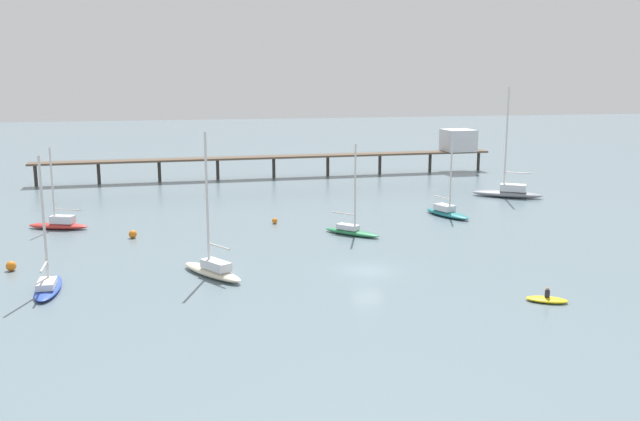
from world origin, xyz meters
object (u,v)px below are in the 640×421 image
object	(u,v)px
mooring_buoy_inner	(133,234)
mooring_buoy_mid	(275,221)
sailboat_green	(351,229)
dinghy_yellow	(547,299)
sailboat_teal	(447,211)
pier	(377,148)
sailboat_red	(59,223)
sailboat_cream	(213,267)
mooring_buoy_far	(11,266)
sailboat_blue	(48,283)
sailboat_gray	(508,191)

from	to	relation	value
mooring_buoy_inner	mooring_buoy_mid	xyz separation A→B (m)	(15.01, 3.76, -0.09)
sailboat_green	dinghy_yellow	world-z (taller)	sailboat_green
sailboat_teal	mooring_buoy_mid	xyz separation A→B (m)	(-20.17, 0.25, -0.27)
pier	sailboat_red	bearing A→B (deg)	-144.43
sailboat_teal	sailboat_green	distance (m)	14.90
sailboat_red	mooring_buoy_mid	xyz separation A→B (m)	(22.90, -2.23, -0.32)
mooring_buoy_mid	sailboat_red	bearing A→B (deg)	174.45
sailboat_red	sailboat_teal	bearing A→B (deg)	-3.29
sailboat_cream	sailboat_red	xyz separation A→B (m)	(-14.99, 21.14, -0.11)
pier	sailboat_green	distance (m)	44.25
sailboat_teal	mooring_buoy_far	size ratio (longest dim) A/B	10.30
mooring_buoy_inner	sailboat_teal	bearing A→B (deg)	5.70
sailboat_teal	sailboat_cream	bearing A→B (deg)	-146.38
pier	sailboat_green	size ratio (longest dim) A/B	7.78
sailboat_blue	sailboat_cream	distance (m)	12.59
pier	dinghy_yellow	size ratio (longest dim) A/B	22.70
sailboat_gray	sailboat_teal	bearing A→B (deg)	-142.11
pier	mooring_buoy_far	size ratio (longest dim) A/B	86.73
sailboat_cream	sailboat_green	xyz separation A→B (m)	(14.82, 11.86, -0.11)
sailboat_blue	sailboat_gray	world-z (taller)	sailboat_gray
sailboat_red	dinghy_yellow	world-z (taller)	sailboat_red
mooring_buoy_far	sailboat_red	bearing A→B (deg)	84.63
pier	dinghy_yellow	bearing A→B (deg)	-95.80
sailboat_gray	dinghy_yellow	size ratio (longest dim) A/B	4.54
sailboat_gray	mooring_buoy_mid	distance (m)	34.52
mooring_buoy_far	mooring_buoy_mid	size ratio (longest dim) A/B	1.34
sailboat_green	mooring_buoy_far	xyz separation A→B (m)	(-31.31, -6.69, -0.21)
sailboat_red	mooring_buoy_inner	size ratio (longest dim) A/B	10.73
sailboat_red	sailboat_green	bearing A→B (deg)	-17.30
mooring_buoy_inner	mooring_buoy_far	bearing A→B (deg)	-133.25
sailboat_blue	sailboat_teal	bearing A→B (deg)	26.22
sailboat_blue	mooring_buoy_mid	distance (m)	28.76
sailboat_cream	sailboat_blue	bearing A→B (deg)	-173.94
sailboat_blue	sailboat_red	size ratio (longest dim) A/B	1.19
sailboat_blue	sailboat_green	xyz separation A→B (m)	(27.34, 13.19, 0.01)
sailboat_blue	mooring_buoy_far	size ratio (longest dim) A/B	12.29
sailboat_blue	sailboat_teal	xyz separation A→B (m)	(40.60, 20.00, -0.04)
sailboat_cream	sailboat_green	bearing A→B (deg)	38.67
mooring_buoy_inner	pier	bearing A→B (deg)	45.83
mooring_buoy_far	mooring_buoy_inner	world-z (taller)	mooring_buoy_far
pier	mooring_buoy_mid	xyz separation A→B (m)	(-22.03, -34.36, -3.99)
dinghy_yellow	mooring_buoy_inner	world-z (taller)	dinghy_yellow
sailboat_cream	dinghy_yellow	world-z (taller)	sailboat_cream
mooring_buoy_far	mooring_buoy_inner	size ratio (longest dim) A/B	1.04
pier	sailboat_gray	xyz separation A→B (m)	(11.06, -24.56, -3.47)
sailboat_blue	mooring_buoy_inner	world-z (taller)	sailboat_blue
sailboat_cream	dinghy_yellow	distance (m)	26.08
sailboat_cream	sailboat_teal	world-z (taller)	sailboat_cream
sailboat_green	sailboat_gray	distance (m)	31.15
pier	dinghy_yellow	xyz separation A→B (m)	(-6.60, -64.89, -4.10)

